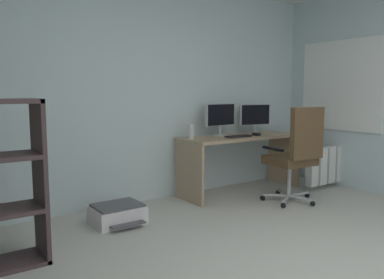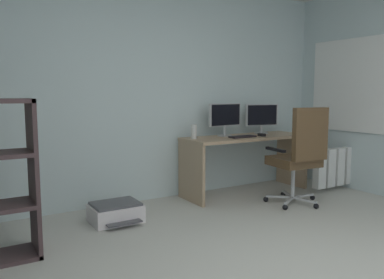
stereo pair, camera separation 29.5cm
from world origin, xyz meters
The scene contains 12 objects.
wall_back centered at (0.00, 2.77, 1.28)m, with size 5.12×0.10×2.56m, color silver.
window_pane centered at (2.56, 1.88, 1.36)m, with size 0.01×1.12×1.11m, color white.
window_frame centered at (2.55, 1.88, 1.36)m, with size 0.02×1.20×1.19m, color white.
desk centered at (1.23, 2.38, 0.55)m, with size 1.64×0.56×0.73m.
monitor_main centered at (1.00, 2.51, 0.97)m, with size 0.49×0.18×0.40m.
monitor_secondary centered at (1.60, 2.51, 0.95)m, with size 0.46×0.18×0.39m.
keyboard centered at (1.09, 2.27, 0.74)m, with size 0.34×0.13×0.02m, color black.
computer_mouse centered at (1.38, 2.26, 0.74)m, with size 0.06×0.10×0.03m, color black.
desktop_speaker centered at (0.51, 2.46, 0.81)m, with size 0.07×0.07×0.17m, color silver.
office_chair centered at (1.37, 1.62, 0.60)m, with size 0.62×0.63×1.11m.
printer centered at (-0.57, 2.16, 0.09)m, with size 0.48×0.46×0.19m.
radiator centered at (2.46, 1.88, 0.30)m, with size 1.03×0.10×0.49m.
Camera 1 is at (-2.13, -1.26, 1.26)m, focal length 36.68 mm.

